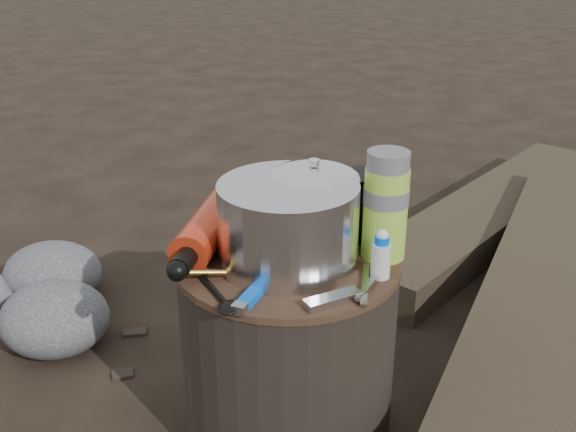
% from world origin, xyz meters
% --- Properties ---
extents(ground, '(60.00, 60.00, 0.00)m').
position_xyz_m(ground, '(0.00, 0.00, 0.00)').
color(ground, black).
rests_on(ground, ground).
extents(stump, '(0.43, 0.43, 0.39)m').
position_xyz_m(stump, '(0.00, 0.00, 0.20)').
color(stump, black).
rests_on(stump, ground).
extents(log_main, '(0.71, 1.95, 0.16)m').
position_xyz_m(log_main, '(0.54, 0.32, 0.08)').
color(log_main, '#372D20').
rests_on(log_main, ground).
extents(log_small, '(0.85, 1.34, 0.11)m').
position_xyz_m(log_small, '(0.43, 1.08, 0.06)').
color(log_small, '#372D20').
rests_on(log_small, ground).
extents(foil_windscreen, '(0.26, 0.26, 0.16)m').
position_xyz_m(foil_windscreen, '(0.00, -0.02, 0.47)').
color(foil_windscreen, silver).
rests_on(foil_windscreen, stump).
extents(camping_pot, '(0.17, 0.17, 0.17)m').
position_xyz_m(camping_pot, '(0.04, 0.05, 0.48)').
color(camping_pot, white).
rests_on(camping_pot, stump).
extents(fuel_bottle, '(0.09, 0.32, 0.08)m').
position_xyz_m(fuel_bottle, '(-0.16, 0.01, 0.43)').
color(fuel_bottle, red).
rests_on(fuel_bottle, stump).
extents(thermos, '(0.08, 0.08, 0.21)m').
position_xyz_m(thermos, '(0.17, 0.05, 0.50)').
color(thermos, '#A1D63F').
rests_on(thermos, stump).
extents(travel_mug, '(0.09, 0.09, 0.13)m').
position_xyz_m(travel_mug, '(0.13, 0.13, 0.46)').
color(travel_mug, black).
rests_on(travel_mug, stump).
extents(stuff_sack, '(0.16, 0.13, 0.11)m').
position_xyz_m(stuff_sack, '(-0.09, 0.16, 0.45)').
color(stuff_sack, '#ECD200').
rests_on(stuff_sack, stump).
extents(food_pouch, '(0.10, 0.06, 0.13)m').
position_xyz_m(food_pouch, '(0.02, 0.16, 0.46)').
color(food_pouch, navy).
rests_on(food_pouch, stump).
extents(lighter, '(0.04, 0.09, 0.02)m').
position_xyz_m(lighter, '(-0.02, -0.16, 0.40)').
color(lighter, blue).
rests_on(lighter, stump).
extents(multitool, '(0.10, 0.09, 0.01)m').
position_xyz_m(multitool, '(0.11, -0.14, 0.40)').
color(multitool, '#BABAC0').
rests_on(multitool, stump).
extents(pot_grabber, '(0.05, 0.15, 0.01)m').
position_xyz_m(pot_grabber, '(0.16, -0.07, 0.40)').
color(pot_grabber, '#BABAC0').
rests_on(pot_grabber, stump).
extents(spork, '(0.13, 0.14, 0.01)m').
position_xyz_m(spork, '(-0.10, -0.15, 0.40)').
color(spork, black).
rests_on(spork, stump).
extents(squeeze_bottle, '(0.03, 0.03, 0.08)m').
position_xyz_m(squeeze_bottle, '(0.18, -0.03, 0.43)').
color(squeeze_bottle, silver).
rests_on(squeeze_bottle, stump).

